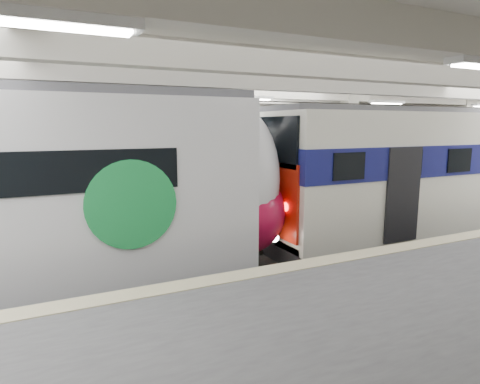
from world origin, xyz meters
TOP-DOWN VIEW (x-y plane):
  - station_hall at (0.00, -1.74)m, footprint 36.00×24.00m
  - modern_emu at (-7.11, -0.00)m, footprint 15.32×3.16m
  - older_rer at (6.72, 0.00)m, footprint 14.04×3.10m
  - far_train at (-7.00, 5.50)m, footprint 13.04×3.12m

SIDE VIEW (x-z plane):
  - far_train at x=-7.00m, z-range 0.07..4.25m
  - modern_emu at x=-7.11m, z-range -0.04..4.82m
  - older_rer at x=6.72m, z-range 0.11..4.72m
  - station_hall at x=0.00m, z-range 0.37..6.12m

